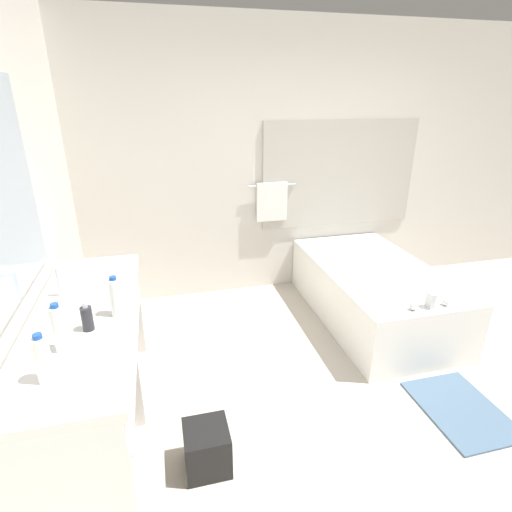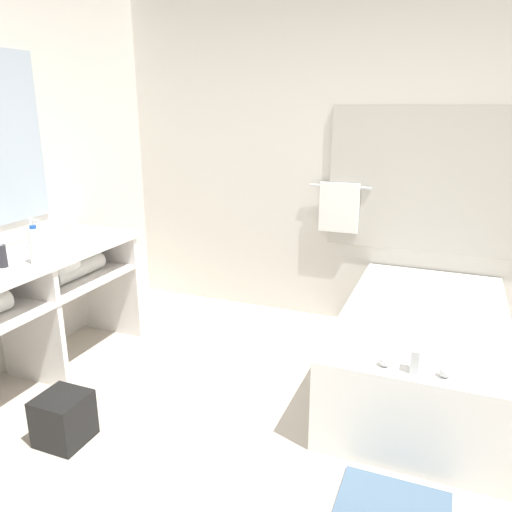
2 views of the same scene
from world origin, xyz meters
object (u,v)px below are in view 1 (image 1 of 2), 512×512
object	(u,v)px
soap_dispenser	(87,318)
bathtub	(373,290)
water_bottle_1	(59,328)
waste_bin	(207,448)
water_bottle_3	(43,359)
water_bottle_2	(116,297)

from	to	relation	value
soap_dispenser	bathtub	bearing A→B (deg)	24.69
bathtub	water_bottle_1	bearing A→B (deg)	-153.11
water_bottle_1	waste_bin	world-z (taller)	water_bottle_1
bathtub	water_bottle_3	size ratio (longest dim) A/B	7.60
bathtub	water_bottle_1	distance (m)	2.79
water_bottle_1	water_bottle_2	size ratio (longest dim) A/B	1.08
bathtub	water_bottle_2	xyz separation A→B (m)	(-2.17, -0.94, 0.69)
bathtub	waste_bin	distance (m)	2.19
water_bottle_1	water_bottle_3	xyz separation A→B (m)	(-0.02, -0.22, -0.01)
water_bottle_3	waste_bin	bearing A→B (deg)	12.42
waste_bin	water_bottle_1	bearing A→B (deg)	173.33
water_bottle_1	water_bottle_3	world-z (taller)	water_bottle_1
water_bottle_2	soap_dispenser	size ratio (longest dim) A/B	1.45
water_bottle_2	waste_bin	xyz separation A→B (m)	(0.42, -0.36, -0.84)
water_bottle_2	water_bottle_3	xyz separation A→B (m)	(-0.26, -0.51, -0.00)
water_bottle_2	soap_dispenser	xyz separation A→B (m)	(-0.14, -0.13, -0.04)
soap_dispenser	water_bottle_3	bearing A→B (deg)	-107.40
bathtub	water_bottle_2	bearing A→B (deg)	-156.69
water_bottle_3	waste_bin	xyz separation A→B (m)	(0.67, 0.15, -0.84)
water_bottle_2	water_bottle_3	world-z (taller)	same
water_bottle_3	waste_bin	size ratio (longest dim) A/B	0.85
bathtub	waste_bin	size ratio (longest dim) A/B	6.48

